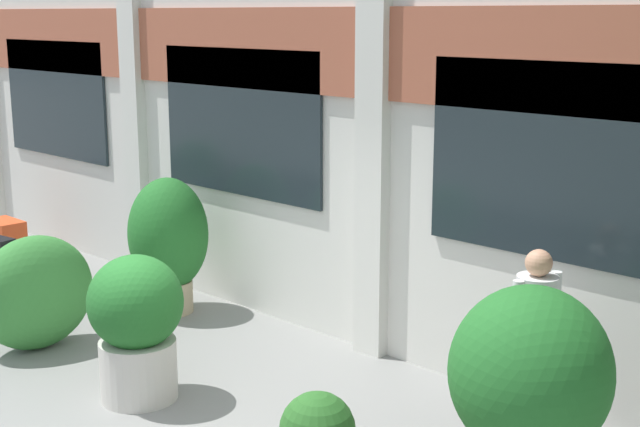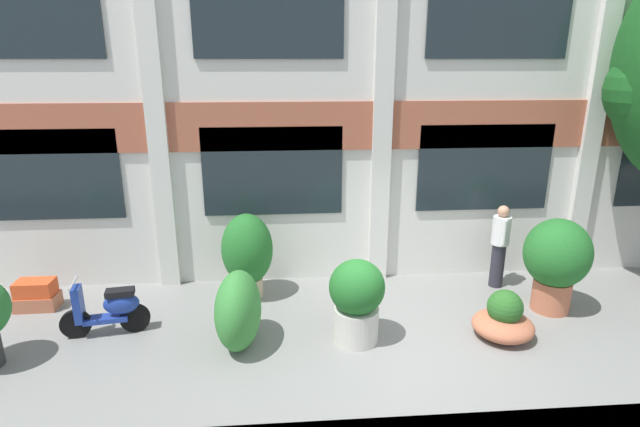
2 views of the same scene
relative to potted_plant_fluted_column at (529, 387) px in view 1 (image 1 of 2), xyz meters
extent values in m
cube|color=#AD5B42|center=(-2.83, 1.65, 2.12)|extent=(16.60, 0.06, 0.90)
cube|color=#1E282D|center=(-9.06, 1.64, 1.27)|extent=(2.66, 0.04, 1.70)
cube|color=#1E282D|center=(-4.91, 1.64, 1.27)|extent=(2.66, 0.04, 1.70)
cube|color=#1E282D|center=(-0.76, 1.64, 1.27)|extent=(2.66, 0.04, 1.70)
ellipsoid|color=#236B28|center=(0.00, 0.00, 0.11)|extent=(1.12, 1.12, 1.22)
cube|color=#B76647|center=(-9.17, 0.76, -0.85)|extent=(0.72, 0.44, 0.26)
cube|color=#E04C23|center=(-9.17, 0.76, -0.58)|extent=(0.64, 0.39, 0.28)
cylinder|color=beige|center=(-3.62, -0.74, -0.70)|extent=(0.71, 0.71, 0.56)
ellipsoid|color=#236B28|center=(-3.62, -0.74, -0.05)|extent=(0.87, 0.87, 0.87)
cylinder|color=tan|center=(-5.40, 0.94, -0.78)|extent=(0.53, 0.53, 0.38)
ellipsoid|color=#236B28|center=(-5.40, 0.94, -0.02)|extent=(0.94, 0.94, 1.34)
cylinder|color=black|center=(-7.20, -0.18, -0.74)|extent=(0.49, 0.16, 0.48)
cylinder|color=#282833|center=(-0.57, 1.02, -0.54)|extent=(0.26, 0.26, 0.88)
cylinder|color=silver|center=(-0.57, 1.02, 0.18)|extent=(0.34, 0.34, 0.55)
sphere|color=tan|center=(-0.57, 1.02, 0.57)|extent=(0.22, 0.22, 0.22)
cylinder|color=silver|center=(-0.61, 0.81, 0.21)|extent=(0.09, 0.09, 0.50)
cylinder|color=silver|center=(-0.52, 1.24, 0.21)|extent=(0.09, 0.09, 0.50)
ellipsoid|color=#388438|center=(-5.45, -0.75, -0.36)|extent=(0.79, 1.32, 1.23)
camera|label=1|loc=(2.94, -5.09, 2.51)|focal=50.00mm
camera|label=2|loc=(-4.73, -7.69, 3.34)|focal=28.00mm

